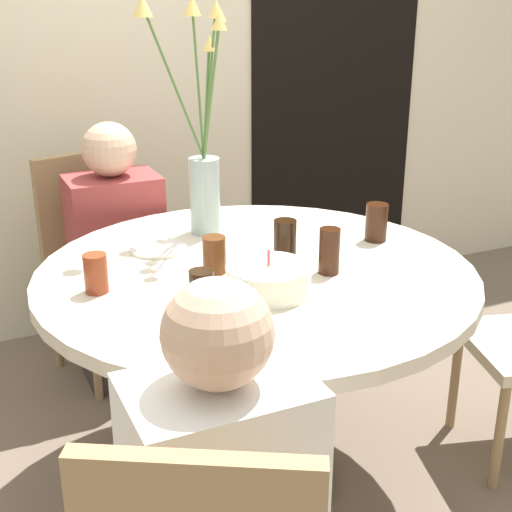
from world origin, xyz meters
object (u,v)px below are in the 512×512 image
object	(u,v)px
drink_glass_4	(96,273)
drink_glass_0	(202,297)
flower_vase	(201,154)
side_plate	(158,249)
drink_glass_3	(329,251)
person_woman	(118,265)
birthday_cake	(268,279)
drink_glass_1	(376,222)
drink_glass_2	(214,255)
chair_right_flank	(98,254)
drink_glass_5	(285,243)

from	to	relation	value
drink_glass_4	drink_glass_0	bearing A→B (deg)	-56.84
flower_vase	drink_glass_0	xyz separation A→B (m)	(-0.24, -0.63, -0.20)
side_plate	drink_glass_3	bearing A→B (deg)	-44.68
drink_glass_4	drink_glass_3	bearing A→B (deg)	-12.66
flower_vase	drink_glass_4	size ratio (longest dim) A/B	7.01
side_plate	person_woman	xyz separation A→B (m)	(-0.01, 0.53, -0.25)
drink_glass_4	birthday_cake	bearing A→B (deg)	-25.40
flower_vase	drink_glass_4	bearing A→B (deg)	-142.24
drink_glass_1	drink_glass_2	size ratio (longest dim) A/B	1.13
drink_glass_3	drink_glass_2	bearing A→B (deg)	154.63
chair_right_flank	drink_glass_3	size ratio (longest dim) A/B	6.61
side_plate	drink_glass_3	size ratio (longest dim) A/B	1.34
drink_glass_0	drink_glass_5	bearing A→B (deg)	36.12
drink_glass_4	drink_glass_5	bearing A→B (deg)	-3.53
chair_right_flank	person_woman	size ratio (longest dim) A/B	0.85
drink_glass_3	chair_right_flank	bearing A→B (deg)	112.44
drink_glass_2	drink_glass_3	bearing A→B (deg)	-25.37
birthday_cake	drink_glass_0	distance (m)	0.25
side_plate	drink_glass_0	size ratio (longest dim) A/B	1.31
drink_glass_5	person_woman	size ratio (longest dim) A/B	0.13
flower_vase	drink_glass_1	xyz separation A→B (m)	(0.48, -0.30, -0.21)
drink_glass_1	person_woman	world-z (taller)	person_woman
birthday_cake	drink_glass_0	world-z (taller)	drink_glass_0
person_woman	birthday_cake	bearing A→B (deg)	-79.45
drink_glass_2	drink_glass_1	bearing A→B (deg)	3.89
drink_glass_1	drink_glass_0	bearing A→B (deg)	-155.36
flower_vase	person_woman	bearing A→B (deg)	114.19
flower_vase	person_woman	xyz separation A→B (m)	(-0.20, 0.44, -0.51)
flower_vase	drink_glass_4	xyz separation A→B (m)	(-0.43, -0.33, -0.22)
drink_glass_0	side_plate	bearing A→B (deg)	84.23
side_plate	person_woman	bearing A→B (deg)	91.07
drink_glass_2	chair_right_flank	bearing A→B (deg)	98.90
drink_glass_1	drink_glass_4	xyz separation A→B (m)	(-0.91, -0.04, -0.01)
birthday_cake	drink_glass_4	world-z (taller)	birthday_cake
drink_glass_3	drink_glass_5	xyz separation A→B (m)	(-0.09, 0.11, 0.00)
drink_glass_0	flower_vase	bearing A→B (deg)	69.08
drink_glass_1	drink_glass_5	distance (m)	0.37
flower_vase	birthday_cake	bearing A→B (deg)	-91.67
drink_glass_3	drink_glass_5	size ratio (longest dim) A/B	0.97
drink_glass_2	drink_glass_5	distance (m)	0.21
chair_right_flank	drink_glass_5	distance (m)	1.07
birthday_cake	side_plate	size ratio (longest dim) A/B	1.27
drink_glass_0	drink_glass_3	xyz separation A→B (m)	(0.44, 0.15, -0.00)
flower_vase	drink_glass_3	bearing A→B (deg)	-67.03
drink_glass_0	chair_right_flank	bearing A→B (deg)	89.94
drink_glass_1	drink_glass_5	bearing A→B (deg)	-169.05
drink_glass_3	drink_glass_4	distance (m)	0.65
chair_right_flank	drink_glass_5	bearing A→B (deg)	-85.20
person_woman	drink_glass_2	bearing A→B (deg)	-82.45
drink_glass_2	drink_glass_3	xyz separation A→B (m)	(0.30, -0.14, 0.01)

